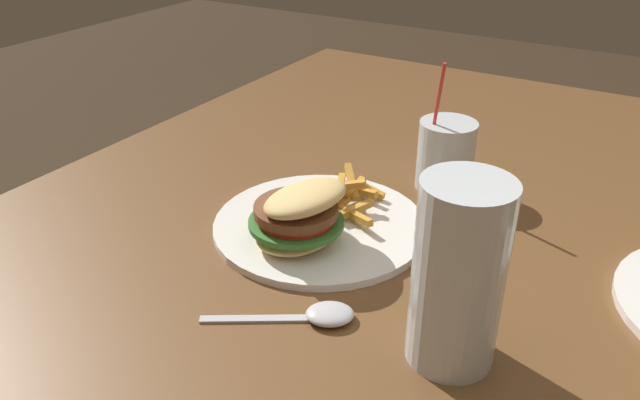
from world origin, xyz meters
The scene contains 5 objects.
dining_table centered at (0.00, 0.00, 0.61)m, with size 1.61×1.42×0.71m.
meal_plate_near centered at (-0.01, -0.27, 0.74)m, with size 0.28×0.28×0.10m.
beer_glass centered at (0.11, -0.04, 0.80)m, with size 0.08×0.08×0.19m.
juice_glass centered at (-0.23, -0.18, 0.76)m, with size 0.08×0.08×0.19m.
spoon centered at (0.13, -0.17, 0.72)m, with size 0.11×0.15×0.01m.
Camera 1 is at (0.57, 0.09, 1.14)m, focal length 35.00 mm.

